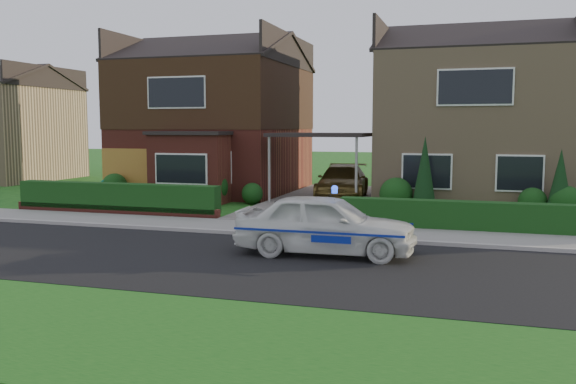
% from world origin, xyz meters
% --- Properties ---
extents(ground, '(120.00, 120.00, 0.00)m').
position_xyz_m(ground, '(0.00, 0.00, 0.00)').
color(ground, '#144913').
rests_on(ground, ground).
extents(road, '(60.00, 6.00, 0.02)m').
position_xyz_m(road, '(0.00, 0.00, 0.00)').
color(road, black).
rests_on(road, ground).
extents(kerb, '(60.00, 0.16, 0.12)m').
position_xyz_m(kerb, '(0.00, 3.05, 0.06)').
color(kerb, '#9E9993').
rests_on(kerb, ground).
extents(sidewalk, '(60.00, 2.00, 0.10)m').
position_xyz_m(sidewalk, '(0.00, 4.10, 0.05)').
color(sidewalk, slate).
rests_on(sidewalk, ground).
extents(grass_verge, '(60.00, 4.00, 0.01)m').
position_xyz_m(grass_verge, '(0.00, -5.00, 0.00)').
color(grass_verge, '#144913').
rests_on(grass_verge, ground).
extents(driveway, '(3.80, 12.00, 0.12)m').
position_xyz_m(driveway, '(0.00, 11.00, 0.06)').
color(driveway, '#666059').
rests_on(driveway, ground).
extents(house_left, '(7.50, 9.53, 7.25)m').
position_xyz_m(house_left, '(-5.78, 13.90, 3.81)').
color(house_left, maroon).
rests_on(house_left, ground).
extents(house_right, '(7.50, 8.06, 7.25)m').
position_xyz_m(house_right, '(5.80, 13.99, 3.66)').
color(house_right, tan).
rests_on(house_right, ground).
extents(carport_link, '(3.80, 3.00, 2.77)m').
position_xyz_m(carport_link, '(0.00, 10.95, 2.66)').
color(carport_link, black).
rests_on(carport_link, ground).
extents(garage_door, '(2.20, 0.10, 2.10)m').
position_xyz_m(garage_door, '(-8.25, 9.96, 1.05)').
color(garage_door, '#946520').
rests_on(garage_door, ground).
extents(dwarf_wall, '(7.70, 0.25, 0.36)m').
position_xyz_m(dwarf_wall, '(-5.80, 5.30, 0.18)').
color(dwarf_wall, maroon).
rests_on(dwarf_wall, ground).
extents(hedge_left, '(7.50, 0.55, 0.90)m').
position_xyz_m(hedge_left, '(-5.80, 5.45, 0.00)').
color(hedge_left, black).
rests_on(hedge_left, ground).
extents(hedge_right, '(7.50, 0.55, 0.80)m').
position_xyz_m(hedge_right, '(5.80, 5.35, 0.00)').
color(hedge_right, black).
rests_on(hedge_right, ground).
extents(shrub_left_far, '(1.08, 1.08, 1.08)m').
position_xyz_m(shrub_left_far, '(-8.50, 9.50, 0.54)').
color(shrub_left_far, black).
rests_on(shrub_left_far, ground).
extents(shrub_left_mid, '(1.32, 1.32, 1.32)m').
position_xyz_m(shrub_left_mid, '(-4.00, 9.30, 0.66)').
color(shrub_left_mid, black).
rests_on(shrub_left_mid, ground).
extents(shrub_left_near, '(0.84, 0.84, 0.84)m').
position_xyz_m(shrub_left_near, '(-2.40, 9.60, 0.42)').
color(shrub_left_near, black).
rests_on(shrub_left_near, ground).
extents(shrub_right_near, '(1.20, 1.20, 1.20)m').
position_xyz_m(shrub_right_near, '(3.20, 9.40, 0.60)').
color(shrub_right_near, black).
rests_on(shrub_right_near, ground).
extents(shrub_right_mid, '(0.96, 0.96, 0.96)m').
position_xyz_m(shrub_right_mid, '(7.80, 9.50, 0.48)').
color(shrub_right_mid, black).
rests_on(shrub_right_mid, ground).
extents(shrub_right_far, '(1.08, 1.08, 1.08)m').
position_xyz_m(shrub_right_far, '(8.80, 9.20, 0.54)').
color(shrub_right_far, black).
rests_on(shrub_right_far, ground).
extents(conifer_a, '(0.90, 0.90, 2.60)m').
position_xyz_m(conifer_a, '(4.20, 9.20, 1.30)').
color(conifer_a, black).
rests_on(conifer_a, ground).
extents(conifer_b, '(0.90, 0.90, 2.20)m').
position_xyz_m(conifer_b, '(8.60, 9.20, 1.10)').
color(conifer_b, black).
rests_on(conifer_b, ground).
extents(neighbour_left, '(6.50, 7.00, 5.20)m').
position_xyz_m(neighbour_left, '(-20.00, 16.00, 2.60)').
color(neighbour_left, tan).
rests_on(neighbour_left, ground).
extents(police_car, '(3.89, 4.30, 1.61)m').
position_xyz_m(police_car, '(2.56, 1.20, 0.72)').
color(police_car, silver).
rests_on(police_car, ground).
extents(driveway_car, '(2.34, 4.80, 1.34)m').
position_xyz_m(driveway_car, '(0.79, 11.49, 0.79)').
color(driveway_car, brown).
rests_on(driveway_car, driveway).
extents(potted_plant_a, '(0.53, 0.45, 0.84)m').
position_xyz_m(potted_plant_a, '(-8.74, 8.86, 0.42)').
color(potted_plant_a, gray).
rests_on(potted_plant_a, ground).
extents(potted_plant_b, '(0.53, 0.47, 0.80)m').
position_xyz_m(potted_plant_b, '(-7.26, 6.59, 0.40)').
color(potted_plant_b, gray).
rests_on(potted_plant_b, ground).
extents(potted_plant_c, '(0.46, 0.46, 0.73)m').
position_xyz_m(potted_plant_c, '(-5.72, 9.00, 0.37)').
color(potted_plant_c, gray).
rests_on(potted_plant_c, ground).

